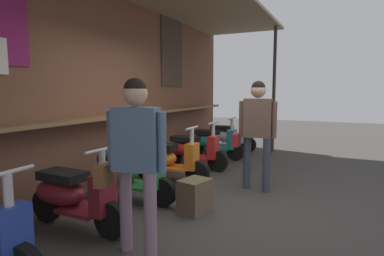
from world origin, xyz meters
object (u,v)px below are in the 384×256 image
object	(u,v)px
shopper_browsing	(135,149)
scooter_orange	(167,159)
scooter_maroon	(71,195)
scooter_green	(126,174)
shopper_with_handbag	(256,124)
scooter_silver	(226,136)
merchandise_crate	(195,196)
scooter_red	(191,150)
scooter_teal	(212,142)

from	to	relation	value
shopper_browsing	scooter_orange	bearing A→B (deg)	-169.36
scooter_maroon	scooter_green	world-z (taller)	same
scooter_maroon	shopper_with_handbag	xyz separation A→B (m)	(2.31, -1.52, 0.66)
scooter_silver	shopper_with_handbag	distance (m)	3.35
scooter_maroon	merchandise_crate	xyz separation A→B (m)	(1.04, -1.06, -0.17)
scooter_maroon	shopper_with_handbag	distance (m)	2.84
scooter_maroon	scooter_silver	size ratio (longest dim) A/B	1.00
scooter_orange	scooter_red	size ratio (longest dim) A/B	1.00
scooter_orange	scooter_silver	xyz separation A→B (m)	(3.08, 0.00, 0.00)
scooter_red	merchandise_crate	bearing A→B (deg)	-63.78
scooter_silver	scooter_teal	bearing A→B (deg)	-91.36
scooter_green	merchandise_crate	bearing A→B (deg)	0.11
shopper_with_handbag	scooter_silver	bearing A→B (deg)	-158.62
scooter_orange	scooter_teal	xyz separation A→B (m)	(2.08, 0.00, 0.00)
scooter_green	scooter_red	xyz separation A→B (m)	(2.08, 0.00, 0.00)
scooter_silver	scooter_orange	bearing A→B (deg)	-91.36
scooter_orange	shopper_browsing	size ratio (longest dim) A/B	0.83
scooter_green	merchandise_crate	size ratio (longest dim) A/B	3.25
scooter_maroon	shopper_browsing	xyz separation A→B (m)	(-0.18, -1.02, 0.64)
shopper_browsing	scooter_maroon	bearing A→B (deg)	-112.86
scooter_silver	shopper_browsing	world-z (taller)	shopper_browsing
scooter_teal	shopper_browsing	distance (m)	4.55
scooter_teal	merchandise_crate	xyz separation A→B (m)	(-3.18, -1.06, -0.17)
scooter_maroon	scooter_teal	bearing A→B (deg)	91.48
shopper_with_handbag	scooter_orange	bearing A→B (deg)	-89.82
scooter_teal	shopper_browsing	bearing A→B (deg)	-78.30
scooter_red	scooter_silver	distance (m)	2.13
shopper_browsing	scooter_red	bearing A→B (deg)	-175.81
merchandise_crate	scooter_maroon	bearing A→B (deg)	134.38
scooter_green	merchandise_crate	world-z (taller)	scooter_green
scooter_orange	scooter_silver	bearing A→B (deg)	87.93
scooter_orange	shopper_browsing	world-z (taller)	shopper_browsing
scooter_maroon	scooter_green	size ratio (longest dim) A/B	1.00
scooter_green	shopper_browsing	xyz separation A→B (m)	(-1.19, -1.02, 0.64)
scooter_orange	shopper_browsing	xyz separation A→B (m)	(-2.32, -1.02, 0.64)
scooter_silver	shopper_browsing	size ratio (longest dim) A/B	0.83
shopper_browsing	merchandise_crate	distance (m)	1.46
scooter_green	scooter_red	world-z (taller)	same
scooter_green	scooter_silver	xyz separation A→B (m)	(4.21, -0.00, 0.00)
scooter_teal	shopper_browsing	size ratio (longest dim) A/B	0.83
scooter_green	scooter_red	size ratio (longest dim) A/B	1.00
scooter_green	shopper_with_handbag	distance (m)	2.10
scooter_red	scooter_silver	bearing A→B (deg)	88.98
scooter_maroon	shopper_browsing	size ratio (longest dim) A/B	0.83
shopper_with_handbag	merchandise_crate	size ratio (longest dim) A/B	3.96
scooter_green	scooter_silver	size ratio (longest dim) A/B	1.00
scooter_green	shopper_with_handbag	bearing A→B (deg)	39.32
scooter_maroon	scooter_silver	bearing A→B (deg)	91.48
scooter_orange	scooter_maroon	bearing A→B (deg)	-92.07
scooter_orange	scooter_teal	world-z (taller)	same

